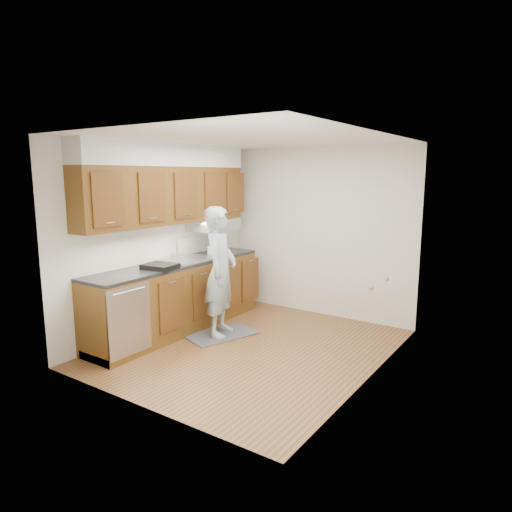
% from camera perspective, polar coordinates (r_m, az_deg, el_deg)
% --- Properties ---
extents(floor, '(3.50, 3.50, 0.00)m').
position_cam_1_polar(floor, '(5.72, -0.58, -11.38)').
color(floor, brown).
rests_on(floor, ground).
extents(ceiling, '(3.50, 3.50, 0.00)m').
position_cam_1_polar(ceiling, '(5.33, -0.63, 14.47)').
color(ceiling, white).
rests_on(ceiling, wall_left).
extents(wall_left, '(0.02, 3.50, 2.50)m').
position_cam_1_polar(wall_left, '(6.35, -11.80, 2.26)').
color(wall_left, silver).
rests_on(wall_left, floor).
extents(wall_right, '(0.02, 3.50, 2.50)m').
position_cam_1_polar(wall_right, '(4.71, 14.57, -0.56)').
color(wall_right, silver).
rests_on(wall_right, floor).
extents(wall_back, '(3.00, 0.02, 2.50)m').
position_cam_1_polar(wall_back, '(6.88, 7.74, 2.98)').
color(wall_back, silver).
rests_on(wall_back, floor).
extents(counter, '(0.64, 2.80, 1.30)m').
position_cam_1_polar(counter, '(6.29, -9.65, -4.82)').
color(counter, brown).
rests_on(counter, floor).
extents(upper_cabinets, '(0.47, 2.80, 1.21)m').
position_cam_1_polar(upper_cabinets, '(6.21, -10.64, 8.60)').
color(upper_cabinets, brown).
rests_on(upper_cabinets, wall_left).
extents(closet_door, '(0.02, 1.22, 2.05)m').
position_cam_1_polar(closet_door, '(5.03, 15.49, -2.53)').
color(closet_door, silver).
rests_on(closet_door, wall_right).
extents(floor_mat, '(0.81, 1.03, 0.02)m').
position_cam_1_polar(floor_mat, '(6.16, -4.34, -9.72)').
color(floor_mat, slate).
rests_on(floor_mat, floor).
extents(person, '(0.66, 0.79, 1.91)m').
position_cam_1_polar(person, '(5.90, -4.47, -0.89)').
color(person, '#A2B7C6').
rests_on(person, floor_mat).
extents(soap_bottle_a, '(0.13, 0.13, 0.25)m').
position_cam_1_polar(soap_bottle_a, '(6.72, -5.17, 1.25)').
color(soap_bottle_a, silver).
rests_on(soap_bottle_a, counter).
extents(soap_bottle_b, '(0.12, 0.12, 0.19)m').
position_cam_1_polar(soap_bottle_b, '(6.67, -5.69, 0.94)').
color(soap_bottle_b, silver).
rests_on(soap_bottle_b, counter).
extents(soap_bottle_c, '(0.17, 0.17, 0.16)m').
position_cam_1_polar(soap_bottle_c, '(6.82, -5.23, 1.00)').
color(soap_bottle_c, silver).
rests_on(soap_bottle_c, counter).
extents(soda_can, '(0.08, 0.08, 0.12)m').
position_cam_1_polar(soda_can, '(6.54, -3.95, 0.47)').
color(soda_can, '#A41C2A').
rests_on(soda_can, counter).
extents(steel_can, '(0.08, 0.08, 0.13)m').
position_cam_1_polar(steel_can, '(6.50, -4.33, 0.47)').
color(steel_can, '#A5A5AA').
rests_on(steel_can, counter).
extents(dish_rack, '(0.43, 0.37, 0.06)m').
position_cam_1_polar(dish_rack, '(5.80, -11.90, -1.27)').
color(dish_rack, black).
rests_on(dish_rack, counter).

